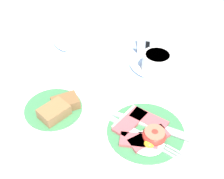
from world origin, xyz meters
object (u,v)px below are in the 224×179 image
Objects in this scene: number_card at (148,44)px; breakfast_plate at (146,133)px; bread_plate at (55,110)px; teaspoon_by_saucer at (64,50)px; sugar_cup at (157,63)px; teaspoon_near_cup at (132,65)px.

breakfast_plate is at bearing -80.92° from number_card.
bread_plate is 1.16× the size of teaspoon_by_saucer.
teaspoon_by_saucer is at bearing 177.31° from sugar_cup.
teaspoon_by_saucer is (-0.29, 0.01, -0.03)m from sugar_cup.
teaspoon_near_cup is at bearing 112.56° from breakfast_plate.
breakfast_plate reaches higher than teaspoon_by_saucer.
number_card reaches higher than teaspoon_by_saucer.
teaspoon_by_saucer is at bearing 142.46° from breakfast_plate.
teaspoon_by_saucer is 0.22m from teaspoon_near_cup.
number_card is at bearing 118.83° from sugar_cup.
sugar_cup is 0.48× the size of teaspoon_by_saucer.
sugar_cup is 0.08m from teaspoon_near_cup.
bread_plate is at bearing -179.81° from breakfast_plate.
number_card is (0.15, 0.30, 0.03)m from bread_plate.
bread_plate is 2.62× the size of number_card.
bread_plate reaches higher than teaspoon_by_saucer.
sugar_cup is at bearing -65.17° from number_card.
breakfast_plate is at bearing 178.93° from teaspoon_by_saucer.
sugar_cup is 0.49× the size of teaspoon_near_cup.
teaspoon_near_cup is (-0.07, 0.01, -0.03)m from sugar_cup.
breakfast_plate is 0.22m from bread_plate.
sugar_cup is at bearing 49.53° from bread_plate.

